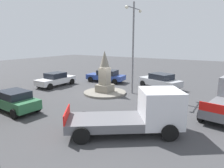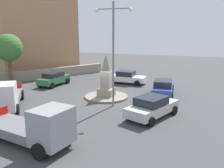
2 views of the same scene
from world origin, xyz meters
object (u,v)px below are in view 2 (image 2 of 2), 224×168
object	(u,v)px
car_blue_far_side	(163,87)
truck_grey_passing	(36,128)
car_green_approaching	(54,79)
car_white_near_island	(126,77)
car_silver_parked_right	(152,106)
streetlamp	(113,46)
corner_building	(32,34)
tree_near_wall	(8,48)
monument	(106,78)
truck_white_waiting	(3,97)

from	to	relation	value
car_blue_far_side	truck_grey_passing	size ratio (longest dim) A/B	0.82
car_green_approaching	truck_grey_passing	size ratio (longest dim) A/B	0.72
car_white_near_island	car_silver_parked_right	bearing A→B (deg)	116.38
streetlamp	car_blue_far_side	size ratio (longest dim) A/B	1.74
car_white_near_island	corner_building	world-z (taller)	corner_building
car_white_near_island	car_green_approaching	size ratio (longest dim) A/B	1.09
car_blue_far_side	truck_grey_passing	bearing A→B (deg)	70.25
car_silver_parked_right	truck_grey_passing	world-z (taller)	truck_grey_passing
car_white_near_island	car_blue_far_side	bearing A→B (deg)	143.75
car_silver_parked_right	tree_near_wall	bearing A→B (deg)	-16.72
streetlamp	tree_near_wall	bearing A→B (deg)	-14.77
monument	corner_building	bearing A→B (deg)	-32.19
car_white_near_island	tree_near_wall	world-z (taller)	tree_near_wall
monument	car_green_approaching	distance (m)	7.83
truck_grey_passing	corner_building	size ratio (longest dim) A/B	0.52
car_silver_parked_right	monument	bearing A→B (deg)	-36.77
car_blue_far_side	truck_white_waiting	world-z (taller)	truck_white_waiting
truck_white_waiting	corner_building	world-z (taller)	corner_building
truck_grey_passing	truck_white_waiting	distance (m)	7.04
corner_building	car_green_approaching	bearing A→B (deg)	138.85
streetlamp	car_white_near_island	world-z (taller)	streetlamp
car_silver_parked_right	car_green_approaching	size ratio (longest dim) A/B	1.16
car_blue_far_side	car_silver_parked_right	size ratio (longest dim) A/B	0.98
car_white_near_island	truck_grey_passing	world-z (taller)	truck_grey_passing
car_white_near_island	monument	bearing A→B (deg)	90.56
car_blue_far_side	car_green_approaching	xyz separation A→B (m)	(11.92, 0.18, 0.02)
monument	streetlamp	size ratio (longest dim) A/B	0.47
monument	corner_building	distance (m)	18.18
car_blue_far_side	car_silver_parked_right	bearing A→B (deg)	92.01
streetlamp	truck_grey_passing	xyz separation A→B (m)	(1.44, 7.97, -3.80)
truck_grey_passing	streetlamp	bearing A→B (deg)	-100.22
monument	truck_white_waiting	xyz separation A→B (m)	(5.85, 6.17, -0.72)
car_blue_far_side	truck_grey_passing	world-z (taller)	truck_grey_passing
streetlamp	truck_white_waiting	bearing A→B (deg)	29.11
car_white_near_island	tree_near_wall	size ratio (longest dim) A/B	0.80
tree_near_wall	corner_building	bearing A→B (deg)	-69.37
car_silver_parked_right	truck_white_waiting	world-z (taller)	truck_white_waiting
truck_white_waiting	tree_near_wall	size ratio (longest dim) A/B	1.07
car_blue_far_side	corner_building	world-z (taller)	corner_building
car_green_approaching	truck_grey_passing	world-z (taller)	truck_grey_passing
tree_near_wall	car_silver_parked_right	bearing A→B (deg)	163.28
monument	streetlamp	distance (m)	3.95
car_silver_parked_right	corner_building	distance (m)	24.33
car_white_near_island	car_green_approaching	world-z (taller)	car_white_near_island
monument	car_blue_far_side	xyz separation A→B (m)	(-4.64, -2.86, -1.07)
streetlamp	truck_white_waiting	xyz separation A→B (m)	(7.29, 4.06, -3.73)
monument	car_white_near_island	size ratio (longest dim) A/B	0.84
car_white_near_island	tree_near_wall	distance (m)	13.35
car_white_near_island	corner_building	xyz separation A→B (m)	(15.01, -3.19, 4.71)
car_white_near_island	truck_grey_passing	xyz separation A→B (m)	(-0.06, 16.38, 0.29)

